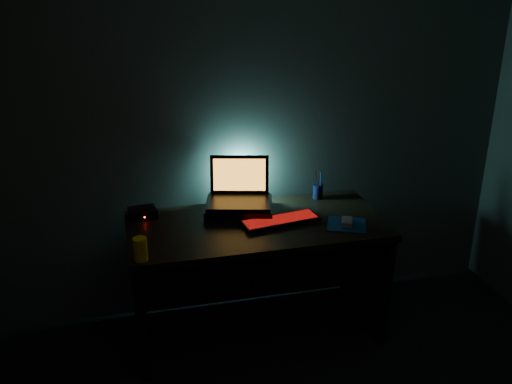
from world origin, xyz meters
TOP-DOWN VIEW (x-y plane):
  - room at (0.00, 0.00)m, footprint 3.50×4.00m
  - desk at (0.00, 1.67)m, footprint 1.50×0.70m
  - riser at (-0.07, 1.79)m, footprint 0.46×0.39m
  - laptop at (-0.06, 1.84)m, footprint 0.43×0.36m
  - keyboard at (0.13, 1.59)m, footprint 0.47×0.22m
  - mousepad at (0.50, 1.47)m, footprint 0.28×0.27m
  - mouse at (0.50, 1.47)m, footprint 0.09×0.12m
  - pen_cup at (0.47, 1.89)m, footprint 0.07×0.07m
  - juice_glass at (-0.68, 1.33)m, footprint 0.09×0.09m
  - router at (-0.64, 1.86)m, footprint 0.17×0.15m

SIDE VIEW (x-z plane):
  - desk at x=0.00m, z-range 0.12..0.87m
  - mousepad at x=0.50m, z-range 0.75..0.75m
  - keyboard at x=0.13m, z-range 0.75..0.78m
  - mouse at x=0.50m, z-range 0.75..0.78m
  - router at x=-0.64m, z-range 0.75..0.80m
  - riser at x=-0.07m, z-range 0.75..0.81m
  - pen_cup at x=0.47m, z-range 0.75..0.84m
  - juice_glass at x=-0.68m, z-range 0.75..0.87m
  - laptop at x=-0.06m, z-range 0.74..1.00m
  - room at x=0.00m, z-range 0.00..2.50m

